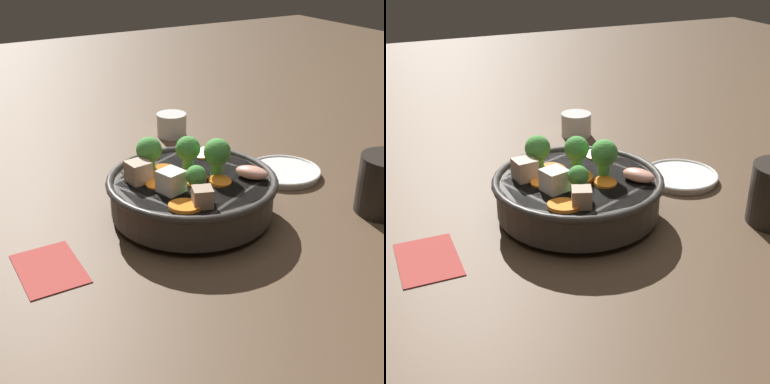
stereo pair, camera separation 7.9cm
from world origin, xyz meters
The scene contains 5 objects.
ground_plane centered at (0.00, 0.00, 0.00)m, with size 3.00×3.00×0.00m, color #4C3826.
stirfry_bowl centered at (0.00, 0.00, 0.04)m, with size 0.25×0.25×0.12m.
side_saucer centered at (-0.04, 0.21, 0.01)m, with size 0.13×0.13×0.01m.
tea_cup centered at (-0.32, 0.14, 0.02)m, with size 0.06×0.06×0.05m.
napkin centered at (0.03, -0.23, 0.00)m, with size 0.11×0.08×0.00m.
Camera 2 is at (0.65, -0.29, 0.39)m, focal length 50.00 mm.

